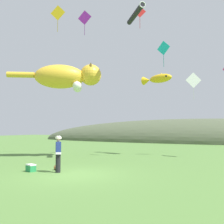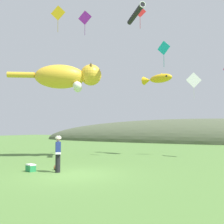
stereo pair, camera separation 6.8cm
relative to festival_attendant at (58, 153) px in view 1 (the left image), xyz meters
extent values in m
plane|color=#517A38|center=(1.01, -0.12, -0.95)|extent=(120.00, 120.00, 0.00)
ellipsoid|color=#4C563D|center=(1.01, 32.70, -0.95)|extent=(58.65, 14.06, 7.57)
cylinder|color=black|center=(0.00, 0.00, -0.51)|extent=(0.24, 0.24, 0.88)
cube|color=navy|center=(0.00, 0.00, 0.23)|extent=(0.45, 0.46, 0.60)
cube|color=white|center=(0.00, 0.00, -0.01)|extent=(0.48, 0.49, 0.10)
sphere|color=tan|center=(0.00, 0.00, 0.64)|extent=(0.20, 0.20, 0.20)
cylinder|color=silver|center=(0.00, 0.00, 0.73)|extent=(0.30, 0.30, 0.09)
cylinder|color=silver|center=(0.00, 0.00, 0.79)|extent=(0.20, 0.20, 0.07)
cylinder|color=olive|center=(-0.52, 0.54, -0.83)|extent=(0.15, 0.19, 0.19)
cylinder|color=brown|center=(-0.59, 0.54, -0.83)|extent=(0.02, 0.25, 0.25)
cylinder|color=brown|center=(-0.44, 0.54, -0.83)|extent=(0.02, 0.25, 0.25)
cube|color=#268C4C|center=(-1.39, -0.37, -0.80)|extent=(0.55, 0.45, 0.30)
cube|color=white|center=(-1.39, -0.37, -0.62)|extent=(0.56, 0.45, 0.06)
ellipsoid|color=gold|center=(-4.08, 5.19, 5.12)|extent=(4.27, 3.68, 1.81)
ellipsoid|color=white|center=(-3.92, 5.28, 4.80)|extent=(2.67, 2.22, 0.99)
sphere|color=gold|center=(-2.08, 6.42, 5.31)|extent=(1.62, 1.62, 1.62)
cone|color=#503E10|center=(-2.32, 6.80, 5.90)|extent=(0.79, 0.79, 0.54)
cone|color=#503E10|center=(-1.85, 6.04, 5.90)|extent=(0.79, 0.79, 0.54)
sphere|color=white|center=(-3.23, 6.35, 4.36)|extent=(0.65, 0.65, 0.65)
sphere|color=white|center=(-2.66, 5.42, 4.36)|extent=(0.65, 0.65, 0.65)
cylinder|color=gold|center=(-6.54, 3.67, 5.22)|extent=(1.92, 1.41, 0.43)
ellipsoid|color=gold|center=(2.42, 9.95, 5.28)|extent=(2.13, 1.24, 0.71)
cone|color=gold|center=(1.13, 10.28, 5.28)|extent=(0.81, 0.85, 0.71)
cone|color=gold|center=(2.48, 9.93, 5.58)|extent=(0.40, 0.40, 0.33)
sphere|color=black|center=(2.99, 9.54, 5.34)|extent=(0.17, 0.17, 0.17)
cylinder|color=black|center=(1.68, 6.26, 9.27)|extent=(2.11, 2.41, 0.36)
torus|color=white|center=(2.59, 5.17, 9.27)|extent=(0.37, 0.33, 0.44)
cube|color=purple|center=(-3.32, 7.42, 10.52)|extent=(1.25, 0.15, 1.26)
cylinder|color=black|center=(-3.32, 7.43, 10.52)|extent=(0.84, 0.11, 0.02)
cube|color=#6B1A7C|center=(-3.32, 7.42, 9.44)|extent=(0.03, 0.01, 0.90)
cube|color=red|center=(1.20, 8.52, 10.54)|extent=(0.89, 0.44, 0.98)
cylinder|color=black|center=(1.20, 8.53, 10.54)|extent=(0.60, 0.30, 0.02)
cube|color=maroon|center=(1.20, 8.52, 9.60)|extent=(0.03, 0.02, 0.90)
cube|color=#19BFBF|center=(3.15, 8.23, 7.19)|extent=(1.06, 0.33, 1.10)
cylinder|color=black|center=(3.15, 8.24, 7.19)|extent=(0.71, 0.22, 0.02)
cube|color=#118585|center=(3.15, 8.23, 6.19)|extent=(0.03, 0.02, 0.90)
cube|color=white|center=(4.93, 10.40, 4.99)|extent=(1.10, 0.61, 1.25)
cylinder|color=black|center=(4.93, 10.41, 4.99)|extent=(0.74, 0.42, 0.02)
cube|color=#A9A9A9|center=(4.93, 10.40, 3.91)|extent=(0.03, 0.02, 0.90)
cube|color=yellow|center=(-3.95, 4.69, 9.89)|extent=(1.15, 0.30, 1.18)
cylinder|color=black|center=(-3.95, 4.70, 9.89)|extent=(0.77, 0.21, 0.02)
cube|color=#A98511|center=(-3.95, 4.69, 8.85)|extent=(0.03, 0.02, 0.90)
camera|label=1|loc=(7.79, -9.82, 1.16)|focal=40.00mm
camera|label=2|loc=(7.85, -9.79, 1.16)|focal=40.00mm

